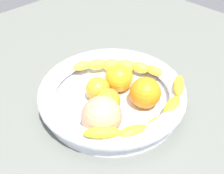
% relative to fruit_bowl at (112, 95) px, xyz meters
% --- Properties ---
extents(kitchen_counter, '(1.20, 1.20, 0.03)m').
position_rel_fruit_bowl_xyz_m(kitchen_counter, '(0.00, 0.00, -0.04)').
color(kitchen_counter, '#5F625B').
rests_on(kitchen_counter, ground).
extents(fruit_bowl, '(0.31, 0.31, 0.06)m').
position_rel_fruit_bowl_xyz_m(fruit_bowl, '(0.00, 0.00, 0.00)').
color(fruit_bowl, silver).
rests_on(fruit_bowl, kitchen_counter).
extents(banana_draped_left, '(0.09, 0.26, 0.05)m').
position_rel_fruit_bowl_xyz_m(banana_draped_left, '(0.12, -0.01, 0.02)').
color(banana_draped_left, yellow).
rests_on(banana_draped_left, fruit_bowl).
extents(banana_draped_right, '(0.17, 0.14, 0.03)m').
position_rel_fruit_bowl_xyz_m(banana_draped_right, '(-0.05, 0.07, 0.01)').
color(banana_draped_right, yellow).
rests_on(banana_draped_right, fruit_bowl).
extents(orange_front, '(0.06, 0.06, 0.06)m').
position_rel_fruit_bowl_xyz_m(orange_front, '(-0.01, 0.03, 0.02)').
color(orange_front, orange).
rests_on(orange_front, fruit_bowl).
extents(orange_mid_left, '(0.05, 0.05, 0.05)m').
position_rel_fruit_bowl_xyz_m(orange_mid_left, '(-0.02, -0.02, 0.02)').
color(orange_mid_left, orange).
rests_on(orange_mid_left, fruit_bowl).
extents(orange_mid_right, '(0.06, 0.06, 0.06)m').
position_rel_fruit_bowl_xyz_m(orange_mid_right, '(0.06, 0.03, 0.02)').
color(orange_mid_right, orange).
rests_on(orange_mid_right, fruit_bowl).
extents(orange_rear, '(0.05, 0.05, 0.05)m').
position_rel_fruit_bowl_xyz_m(orange_rear, '(0.02, -0.03, 0.02)').
color(orange_rear, orange).
rests_on(orange_rear, fruit_bowl).
extents(peach_blush, '(0.08, 0.08, 0.08)m').
position_rel_fruit_bowl_xyz_m(peach_blush, '(0.05, -0.08, 0.03)').
color(peach_blush, '#E7936C').
rests_on(peach_blush, fruit_bowl).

